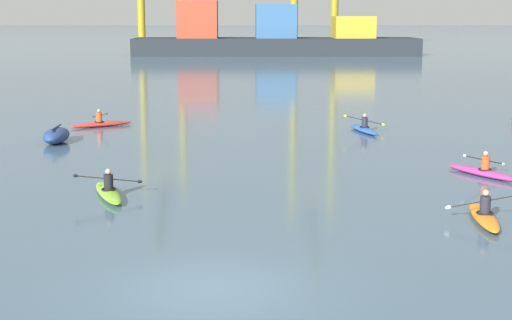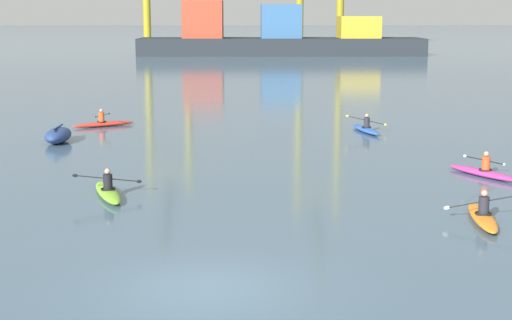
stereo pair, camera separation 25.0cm
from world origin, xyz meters
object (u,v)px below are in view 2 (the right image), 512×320
Objects in this scene: container_barge at (276,38)px; capsized_dinghy at (58,135)px; kayak_red at (103,123)px; kayak_blue at (366,129)px; kayak_magenta at (484,172)px; kayak_lime at (108,191)px; kayak_orange at (483,216)px.

container_barge is 15.74× the size of capsized_dinghy.
capsized_dinghy is 0.80× the size of kayak_red.
kayak_blue and kayak_red have the same top height.
kayak_red is at bearing 141.12° from kayak_magenta.
container_barge is 86.67m from kayak_magenta.
kayak_red is at bearing 100.67° from kayak_lime.
kayak_magenta is (2.68, -10.99, -0.00)m from kayak_blue.
container_barge is 92.94m from kayak_orange.
container_barge is 79.75m from capsized_dinghy.
kayak_red is at bearing 126.43° from kayak_orange.
container_barge is at bearing 91.49° from kayak_orange.
kayak_orange is at bearing -87.53° from kayak_blue.
kayak_blue is 17.59m from kayak_lime.
capsized_dinghy is 0.75× the size of kayak_blue.
kayak_orange is 1.06× the size of kayak_magenta.
kayak_orange is at bearing -16.25° from kayak_lime.
kayak_lime and kayak_red have the same top height.
kayak_magenta is at bearing -87.12° from container_barge.
kayak_orange is 6.64m from kayak_magenta.
kayak_blue is at bearing -88.73° from container_barge.
kayak_red is at bearing 77.84° from capsized_dinghy.
capsized_dinghy is 19.20m from kayak_magenta.
kayak_red is (1.14, 5.29, -0.18)m from capsized_dinghy.
kayak_lime is (4.20, -10.94, -0.18)m from capsized_dinghy.
kayak_lime is (-10.62, -14.03, -0.00)m from kayak_blue.
kayak_magenta is (1.93, 6.35, 0.00)m from kayak_orange.
kayak_red reaches higher than capsized_dinghy.
kayak_orange and kayak_lime have the same top height.
capsized_dinghy is 0.80× the size of kayak_magenta.
kayak_magenta is at bearing 12.88° from kayak_lime.
kayak_orange is (0.75, -17.34, -0.00)m from kayak_blue.
kayak_lime is at bearing -79.33° from kayak_red.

